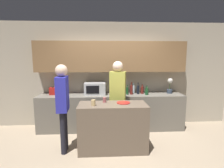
{
  "coord_description": "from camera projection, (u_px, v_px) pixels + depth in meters",
  "views": [
    {
      "loc": [
        -0.21,
        -2.89,
        1.82
      ],
      "look_at": [
        -0.02,
        0.6,
        1.28
      ],
      "focal_mm": 28.0,
      "sensor_mm": 36.0,
      "label": 1
    }
  ],
  "objects": [
    {
      "name": "ground_plane",
      "position": [
        115.0,
        159.0,
        3.14
      ],
      "size": [
        14.0,
        14.0,
        0.0
      ],
      "primitive_type": "plane",
      "color": "gray"
    },
    {
      "name": "back_wall",
      "position": [
        111.0,
        68.0,
        4.55
      ],
      "size": [
        6.4,
        0.4,
        2.7
      ],
      "color": "#B2A893",
      "rests_on": "ground_plane"
    },
    {
      "name": "back_counter",
      "position": [
        111.0,
        111.0,
        4.45
      ],
      "size": [
        3.6,
        0.62,
        0.89
      ],
      "color": "#6B665B",
      "rests_on": "ground_plane"
    },
    {
      "name": "kitchen_island",
      "position": [
        113.0,
        127.0,
        3.42
      ],
      "size": [
        1.31,
        0.56,
        0.93
      ],
      "color": "brown",
      "rests_on": "ground_plane"
    },
    {
      "name": "microwave",
      "position": [
        95.0,
        88.0,
        4.39
      ],
      "size": [
        0.52,
        0.39,
        0.3
      ],
      "color": "#B7BABC",
      "rests_on": "back_counter"
    },
    {
      "name": "toaster",
      "position": [
        55.0,
        91.0,
        4.35
      ],
      "size": [
        0.26,
        0.16,
        0.18
      ],
      "color": "#B21E19",
      "rests_on": "back_counter"
    },
    {
      "name": "potted_plant",
      "position": [
        170.0,
        86.0,
        4.49
      ],
      "size": [
        0.14,
        0.14,
        0.4
      ],
      "color": "#333D4C",
      "rests_on": "back_counter"
    },
    {
      "name": "bottle_0",
      "position": [
        127.0,
        91.0,
        4.35
      ],
      "size": [
        0.06,
        0.06,
        0.25
      ],
      "color": "#194723",
      "rests_on": "back_counter"
    },
    {
      "name": "bottle_1",
      "position": [
        131.0,
        90.0,
        4.37
      ],
      "size": [
        0.07,
        0.07,
        0.31
      ],
      "color": "maroon",
      "rests_on": "back_counter"
    },
    {
      "name": "bottle_2",
      "position": [
        134.0,
        89.0,
        4.5
      ],
      "size": [
        0.07,
        0.07,
        0.27
      ],
      "color": "silver",
      "rests_on": "back_counter"
    },
    {
      "name": "bottle_3",
      "position": [
        138.0,
        90.0,
        4.42
      ],
      "size": [
        0.07,
        0.07,
        0.29
      ],
      "color": "black",
      "rests_on": "back_counter"
    },
    {
      "name": "bottle_4",
      "position": [
        142.0,
        90.0,
        4.46
      ],
      "size": [
        0.08,
        0.08,
        0.24
      ],
      "color": "maroon",
      "rests_on": "back_counter"
    },
    {
      "name": "bottle_5",
      "position": [
        147.0,
        91.0,
        4.33
      ],
      "size": [
        0.08,
        0.08,
        0.23
      ],
      "color": "#194723",
      "rests_on": "back_counter"
    },
    {
      "name": "plate_on_island",
      "position": [
        123.0,
        103.0,
        3.41
      ],
      "size": [
        0.26,
        0.26,
        0.01
      ],
      "color": "red",
      "rests_on": "kitchen_island"
    },
    {
      "name": "cup_0",
      "position": [
        93.0,
        103.0,
        3.23
      ],
      "size": [
        0.08,
        0.08,
        0.11
      ],
      "color": "tan",
      "rests_on": "kitchen_island"
    },
    {
      "name": "cup_1",
      "position": [
        105.0,
        100.0,
        3.46
      ],
      "size": [
        0.07,
        0.07,
        0.1
      ],
      "color": "#A05253",
      "rests_on": "kitchen_island"
    },
    {
      "name": "person_left",
      "position": [
        63.0,
        101.0,
        3.25
      ],
      "size": [
        0.22,
        0.35,
        1.69
      ],
      "rotation": [
        0.0,
        0.0,
        -1.54
      ],
      "color": "black",
      "rests_on": "ground_plane"
    },
    {
      "name": "person_center",
      "position": [
        118.0,
        93.0,
        3.87
      ],
      "size": [
        0.38,
        0.27,
        1.73
      ],
      "rotation": [
        0.0,
        0.0,
        -3.4
      ],
      "color": "black",
      "rests_on": "ground_plane"
    }
  ]
}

